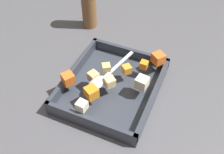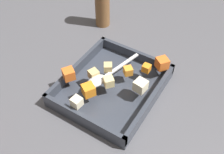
{
  "view_description": "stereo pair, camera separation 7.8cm",
  "coord_description": "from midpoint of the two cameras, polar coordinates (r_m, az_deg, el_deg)",
  "views": [
    {
      "loc": [
        -0.48,
        -0.23,
        0.62
      ],
      "look_at": [
        0.01,
        -0.01,
        0.06
      ],
      "focal_mm": 42.57,
      "sensor_mm": 36.0,
      "label": 1
    },
    {
      "loc": [
        -0.44,
        -0.29,
        0.62
      ],
      "look_at": [
        0.01,
        -0.01,
        0.06
      ],
      "focal_mm": 42.57,
      "sensor_mm": 36.0,
      "label": 2
    }
  ],
  "objects": [
    {
      "name": "ground_plane",
      "position": [
        0.82,
        1.6,
        -3.07
      ],
      "size": [
        4.0,
        4.0,
        0.0
      ],
      "primitive_type": "plane",
      "color": "#4C4C51"
    },
    {
      "name": "carrot_chunk_under_handle",
      "position": [
        0.78,
        -6.51,
        0.49
      ],
      "size": [
        0.04,
        0.04,
        0.03
      ],
      "primitive_type": "cube",
      "rotation": [
        0.0,
        0.0,
        5.7
      ],
      "color": "orange",
      "rests_on": "baking_dish"
    },
    {
      "name": "potato_chunk_far_right",
      "position": [
        0.78,
        -1.14,
        0.44
      ],
      "size": [
        0.03,
        0.03,
        0.03
      ],
      "primitive_type": "cube",
      "rotation": [
        0.0,
        0.0,
        5.89
      ],
      "color": "tan",
      "rests_on": "baking_dish"
    },
    {
      "name": "potato_chunk_near_left",
      "position": [
        0.75,
        9.09,
        -2.01
      ],
      "size": [
        0.04,
        0.04,
        0.03
      ],
      "primitive_type": "cube",
      "rotation": [
        0.0,
        0.0,
        6.14
      ],
      "color": "beige",
      "rests_on": "baking_dish"
    },
    {
      "name": "pepper_mill",
      "position": [
        1.02,
        0.13,
        15.86
      ],
      "size": [
        0.06,
        0.06,
        0.22
      ],
      "color": "brown",
      "rests_on": "ground_plane"
    },
    {
      "name": "potato_chunk_corner_se",
      "position": [
        0.8,
        1.9,
        1.93
      ],
      "size": [
        0.03,
        0.03,
        0.03
      ],
      "primitive_type": "cube",
      "rotation": [
        0.0,
        0.0,
        5.28
      ],
      "color": "tan",
      "rests_on": "baking_dish"
    },
    {
      "name": "potato_chunk_far_left",
      "position": [
        0.76,
        2.2,
        -1.13
      ],
      "size": [
        0.04,
        0.04,
        0.03
      ],
      "primitive_type": "cube",
      "rotation": [
        0.0,
        0.0,
        5.59
      ],
      "color": "#E0CC89",
      "rests_on": "baking_dish"
    },
    {
      "name": "serving_spoon",
      "position": [
        0.77,
        0.22,
        -0.56
      ],
      "size": [
        0.21,
        0.07,
        0.02
      ],
      "rotation": [
        0.0,
        0.0,
        6.04
      ],
      "color": "silver",
      "rests_on": "baking_dish"
    },
    {
      "name": "carrot_chunk_near_right",
      "position": [
        0.73,
        -2.08,
        -2.96
      ],
      "size": [
        0.04,
        0.04,
        0.03
      ],
      "primitive_type": "cube",
      "rotation": [
        0.0,
        0.0,
        5.74
      ],
      "color": "orange",
      "rests_on": "baking_dish"
    },
    {
      "name": "potato_chunk_near_spoon",
      "position": [
        0.71,
        -4.51,
        -5.53
      ],
      "size": [
        0.03,
        0.03,
        0.03
      ],
      "primitive_type": "cube",
      "rotation": [
        0.0,
        0.0,
        3.04
      ],
      "color": "beige",
      "rests_on": "baking_dish"
    },
    {
      "name": "carrot_chunk_corner_sw",
      "position": [
        0.83,
        13.37,
        2.77
      ],
      "size": [
        0.05,
        0.05,
        0.03
      ],
      "primitive_type": "cube",
      "rotation": [
        0.0,
        0.0,
        0.93
      ],
      "color": "orange",
      "rests_on": "baking_dish"
    },
    {
      "name": "carrot_chunk_mid_right",
      "position": [
        0.79,
        6.27,
        1.2
      ],
      "size": [
        0.03,
        0.03,
        0.02
      ],
      "primitive_type": "cube",
      "rotation": [
        0.0,
        0.0,
        2.4
      ],
      "color": "orange",
      "rests_on": "baking_dish"
    },
    {
      "name": "carrot_chunk_back_center",
      "position": [
        0.81,
        10.13,
        1.76
      ],
      "size": [
        0.02,
        0.02,
        0.02
      ],
      "primitive_type": "cube",
      "rotation": [
        0.0,
        0.0,
        3.15
      ],
      "color": "orange",
      "rests_on": "baking_dish"
    },
    {
      "name": "baking_dish",
      "position": [
        0.81,
        2.74,
        -2.34
      ],
      "size": [
        0.31,
        0.27,
        0.05
      ],
      "color": "#333842",
      "rests_on": "ground_plane"
    }
  ]
}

